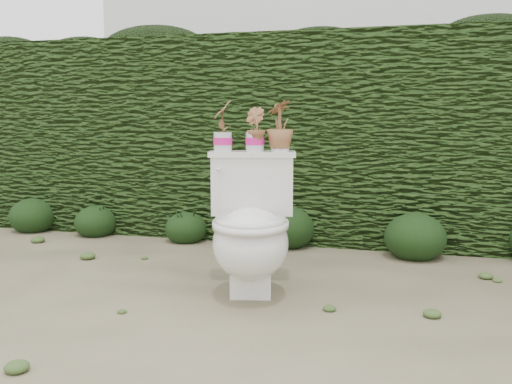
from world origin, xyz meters
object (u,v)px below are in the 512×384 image
(toilet, at_px, (251,230))
(potted_plant_right, at_px, (280,127))
(potted_plant_left, at_px, (223,127))
(potted_plant_center, at_px, (255,130))

(toilet, height_order, potted_plant_right, potted_plant_right)
(toilet, bearing_deg, potted_plant_left, 125.57)
(toilet, bearing_deg, potted_plant_center, 86.23)
(potted_plant_center, distance_m, potted_plant_right, 0.15)
(toilet, relative_size, potted_plant_right, 2.80)
(potted_plant_center, bearing_deg, toilet, 141.28)
(potted_plant_center, xyz_separation_m, potted_plant_right, (0.14, 0.04, 0.02))
(potted_plant_center, relative_size, potted_plant_right, 0.87)
(toilet, relative_size, potted_plant_left, 2.77)
(potted_plant_left, height_order, potted_plant_right, potted_plant_left)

